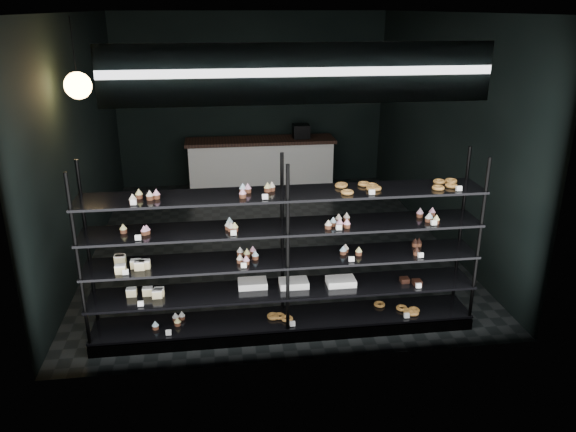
% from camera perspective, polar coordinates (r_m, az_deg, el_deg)
% --- Properties ---
extents(room, '(5.01, 6.01, 3.20)m').
position_cam_1_polar(room, '(7.84, -2.09, 8.22)').
color(room, black).
rests_on(room, ground).
extents(display_shelf, '(4.00, 0.50, 1.91)m').
position_cam_1_polar(display_shelf, '(5.84, -0.53, -6.35)').
color(display_shelf, black).
rests_on(display_shelf, room).
extents(signage, '(3.30, 0.05, 0.50)m').
position_cam_1_polar(signage, '(4.78, 1.31, 14.26)').
color(signage, '#0D0F42').
rests_on(signage, room).
extents(pendant_lamp, '(0.30, 0.30, 0.88)m').
position_cam_1_polar(pendant_lamp, '(6.77, -20.56, 12.31)').
color(pendant_lamp, black).
rests_on(pendant_lamp, room).
extents(service_counter, '(2.74, 0.65, 1.23)m').
position_cam_1_polar(service_counter, '(10.53, -2.72, 5.28)').
color(service_counter, silver).
rests_on(service_counter, room).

